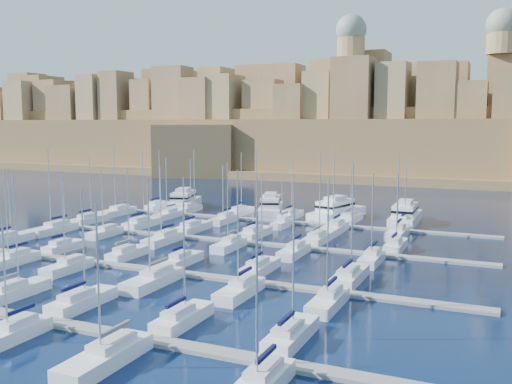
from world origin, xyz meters
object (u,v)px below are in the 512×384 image
at_px(motor_yacht_a, 184,201).
at_px(motor_yacht_b, 271,207).
at_px(sailboat_2, 15,291).
at_px(motor_yacht_d, 405,215).
at_px(motor_yacht_c, 336,210).
at_px(sailboat_4, 182,318).

xyz_separation_m(motor_yacht_a, motor_yacht_b, (23.02, -0.26, -0.00)).
xyz_separation_m(sailboat_2, motor_yacht_d, (33.98, 70.06, 0.98)).
bearing_deg(motor_yacht_c, motor_yacht_d, -1.48).
relative_size(sailboat_2, motor_yacht_b, 0.89).
distance_m(motor_yacht_c, motor_yacht_d, 14.79).
distance_m(motor_yacht_b, motor_yacht_d, 30.00).
bearing_deg(motor_yacht_c, sailboat_2, -105.25).
height_order(sailboat_4, motor_yacht_d, sailboat_4).
relative_size(motor_yacht_b, motor_yacht_c, 0.94).
height_order(sailboat_2, motor_yacht_c, sailboat_2).
relative_size(motor_yacht_b, motor_yacht_d, 1.02).
relative_size(sailboat_2, motor_yacht_a, 0.86).
bearing_deg(sailboat_4, motor_yacht_b, 105.27).
height_order(sailboat_2, motor_yacht_b, sailboat_2).
bearing_deg(motor_yacht_d, sailboat_4, -98.85).
relative_size(sailboat_4, motor_yacht_a, 0.75).
bearing_deg(motor_yacht_a, motor_yacht_d, -0.12).
relative_size(motor_yacht_a, motor_yacht_b, 1.03).
bearing_deg(motor_yacht_b, motor_yacht_a, 179.36).
bearing_deg(motor_yacht_b, sailboat_4, -74.73).
xyz_separation_m(sailboat_4, motor_yacht_b, (-19.09, 69.92, 1.00)).
bearing_deg(motor_yacht_d, sailboat_2, -115.88).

